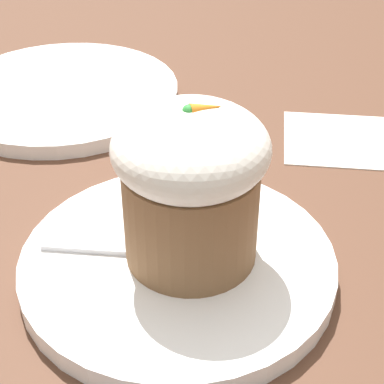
# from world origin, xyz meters

# --- Properties ---
(ground_plane) EXTENTS (4.00, 4.00, 0.00)m
(ground_plane) POSITION_xyz_m (0.00, 0.00, 0.00)
(ground_plane) COLOR #513323
(dessert_plate) EXTENTS (0.22, 0.22, 0.02)m
(dessert_plate) POSITION_xyz_m (0.00, 0.00, 0.01)
(dessert_plate) COLOR white
(dessert_plate) RESTS_ON ground_plane
(carrot_cake) EXTENTS (0.10, 0.10, 0.11)m
(carrot_cake) POSITION_xyz_m (0.01, -0.00, 0.07)
(carrot_cake) COLOR brown
(carrot_cake) RESTS_ON dessert_plate
(spoon) EXTENTS (0.12, 0.07, 0.01)m
(spoon) POSITION_xyz_m (-0.01, 0.00, 0.02)
(spoon) COLOR silver
(spoon) RESTS_ON dessert_plate
(side_plate) EXTENTS (0.23, 0.23, 0.01)m
(side_plate) POSITION_xyz_m (-0.04, 0.29, 0.01)
(side_plate) COLOR white
(side_plate) RESTS_ON ground_plane
(paper_napkin) EXTENTS (0.14, 0.14, 0.00)m
(paper_napkin) POSITION_xyz_m (0.20, 0.12, 0.00)
(paper_napkin) COLOR white
(paper_napkin) RESTS_ON ground_plane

